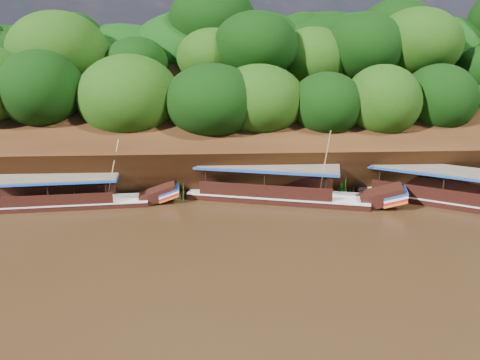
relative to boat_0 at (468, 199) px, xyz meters
name	(u,v)px	position (x,y,z in m)	size (l,w,h in m)	color
ground	(260,252)	(-15.40, -6.40, -0.59)	(160.00, 160.00, 0.00)	black
riverbank	(240,134)	(-15.41, 16.33, 1.30)	(120.00, 30.06, 19.40)	black
boat_0	(468,199)	(0.00, 0.00, 0.00)	(14.87, 9.75, 7.18)	black
boat_1	(288,193)	(-12.57, 1.91, 0.03)	(15.82, 5.85, 6.22)	black
boat_2	(74,199)	(-28.08, 1.62, -0.08)	(14.28, 3.10, 5.17)	black
reeds	(209,186)	(-18.42, 3.03, 0.29)	(48.54, 2.40, 2.07)	#24731C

